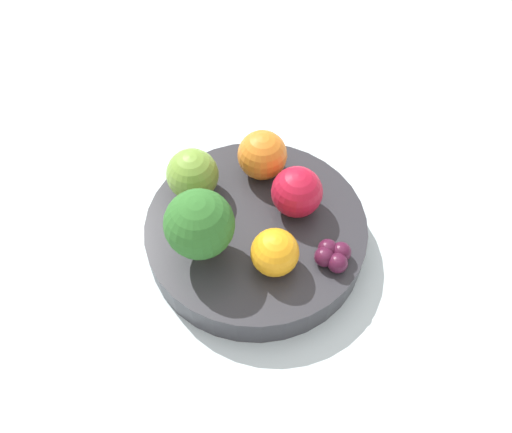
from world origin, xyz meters
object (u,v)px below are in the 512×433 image
apple_red (193,175)px  orange_front (275,252)px  grape_cluster (333,255)px  bowl (256,233)px  broccoli (199,225)px  orange_back (262,155)px  apple_green (296,191)px

apple_red → orange_front: size_ratio=1.18×
apple_red → grape_cluster: 0.15m
bowl → broccoli: bearing=-171.0°
apple_red → orange_front: bearing=-72.9°
grape_cluster → broccoli: bearing=150.2°
orange_back → apple_red: bearing=176.0°
apple_green → orange_back: (-0.01, 0.05, 0.00)m
orange_front → orange_back: size_ratio=0.86×
broccoli → orange_back: size_ratio=1.49×
apple_green → orange_front: 0.07m
broccoli → orange_back: 0.11m
bowl → orange_front: 0.06m
apple_red → orange_front: 0.12m
broccoli → apple_green: bearing=6.1°
bowl → apple_red: bearing=122.7°
bowl → apple_red: apple_red is taller
broccoli → grape_cluster: bearing=-29.8°
orange_back → grape_cluster: 0.12m
bowl → apple_green: (0.04, 0.00, 0.04)m
broccoli → orange_back: (0.09, 0.07, -0.02)m
apple_red → orange_front: (0.03, -0.11, -0.00)m
broccoli → orange_front: (0.05, -0.04, -0.02)m
orange_front → broccoli: bearing=142.3°
orange_front → apple_red: bearing=107.1°
broccoli → apple_green: 0.10m
orange_front → grape_cluster: bearing=-19.7°
bowl → grape_cluster: size_ratio=6.13×
broccoli → apple_red: broccoli is taller
apple_red → apple_green: apple_red is taller
bowl → grape_cluster: grape_cluster is taller
grape_cluster → orange_back: bearing=95.2°
bowl → apple_green: apple_green is taller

